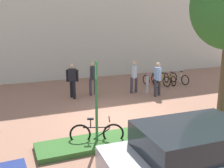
# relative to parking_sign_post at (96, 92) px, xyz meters

# --- Properties ---
(ground_plane) EXTENTS (60.00, 60.00, 0.00)m
(ground_plane) POSITION_rel_parking_sign_post_xyz_m (1.63, 1.90, -1.69)
(ground_plane) COLOR #936651
(building_facade) EXTENTS (28.00, 1.20, 10.00)m
(building_facade) POSITION_rel_parking_sign_post_xyz_m (1.63, 10.21, 3.31)
(building_facade) COLOR beige
(building_facade) RESTS_ON ground
(planter_strip) EXTENTS (7.00, 1.10, 0.16)m
(planter_strip) POSITION_rel_parking_sign_post_xyz_m (1.66, 0.00, -1.61)
(planter_strip) COLOR #336028
(planter_strip) RESTS_ON ground
(parking_sign_post) EXTENTS (0.10, 0.36, 2.60)m
(parking_sign_post) POSITION_rel_parking_sign_post_xyz_m (0.00, 0.00, 0.00)
(parking_sign_post) COLOR #2D7238
(parking_sign_post) RESTS_ON ground
(bike_at_sign) EXTENTS (1.61, 0.64, 0.86)m
(bike_at_sign) POSITION_rel_parking_sign_post_xyz_m (0.02, 0.06, -1.35)
(bike_at_sign) COLOR black
(bike_at_sign) RESTS_ON ground
(bike_rack_cluster) EXTENTS (2.66, 1.57, 0.83)m
(bike_rack_cluster) POSITION_rel_parking_sign_post_xyz_m (6.36, 5.89, -1.35)
(bike_rack_cluster) COLOR #99999E
(bike_rack_cluster) RESTS_ON ground
(bollard_steel) EXTENTS (0.16, 0.16, 0.90)m
(bollard_steel) POSITION_rel_parking_sign_post_xyz_m (4.39, 4.61, -1.24)
(bollard_steel) COLOR #ADADB2
(bollard_steel) RESTS_ON ground
(person_shirt_blue) EXTENTS (0.46, 0.59, 1.72)m
(person_shirt_blue) POSITION_rel_parking_sign_post_xyz_m (3.80, 5.00, -0.71)
(person_shirt_blue) COLOR #383342
(person_shirt_blue) RESTS_ON ground
(person_suited_navy) EXTENTS (0.57, 0.46, 1.72)m
(person_suited_navy) POSITION_rel_parking_sign_post_xyz_m (0.55, 5.26, -0.71)
(person_suited_navy) COLOR black
(person_suited_navy) RESTS_ON ground
(person_casual_tan) EXTENTS (0.44, 0.60, 1.72)m
(person_casual_tan) POSITION_rel_parking_sign_post_xyz_m (4.62, 4.01, -0.71)
(person_casual_tan) COLOR #2D2D38
(person_casual_tan) RESTS_ON ground
(person_suited_dark) EXTENTS (0.43, 0.60, 1.72)m
(person_suited_dark) POSITION_rel_parking_sign_post_xyz_m (1.65, 5.43, -0.71)
(person_suited_dark) COLOR #383342
(person_suited_dark) RESTS_ON ground
(car_silver_sedan) EXTENTS (4.35, 2.13, 1.54)m
(car_silver_sedan) POSITION_rel_parking_sign_post_xyz_m (1.39, -2.86, -0.94)
(car_silver_sedan) COLOR #B7B7BC
(car_silver_sedan) RESTS_ON ground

